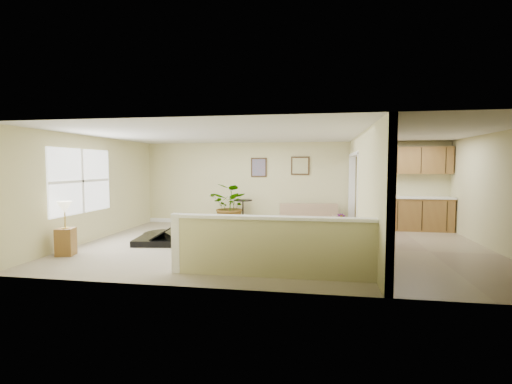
% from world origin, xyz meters
% --- Properties ---
extents(floor, '(9.00, 9.00, 0.00)m').
position_xyz_m(floor, '(0.00, 0.00, 0.00)').
color(floor, tan).
rests_on(floor, ground).
extents(back_wall, '(9.00, 0.04, 2.50)m').
position_xyz_m(back_wall, '(0.00, 3.00, 1.25)').
color(back_wall, beige).
rests_on(back_wall, floor).
extents(front_wall, '(9.00, 0.04, 2.50)m').
position_xyz_m(front_wall, '(0.00, -3.00, 1.25)').
color(front_wall, beige).
rests_on(front_wall, floor).
extents(left_wall, '(0.04, 6.00, 2.50)m').
position_xyz_m(left_wall, '(-4.50, 0.00, 1.25)').
color(left_wall, beige).
rests_on(left_wall, floor).
extents(right_wall, '(0.04, 6.00, 2.50)m').
position_xyz_m(right_wall, '(4.50, 0.00, 1.25)').
color(right_wall, beige).
rests_on(right_wall, floor).
extents(ceiling, '(9.00, 6.00, 0.04)m').
position_xyz_m(ceiling, '(0.00, 0.00, 2.50)').
color(ceiling, beige).
rests_on(ceiling, back_wall).
extents(kitchen_vinyl, '(2.70, 6.00, 0.01)m').
position_xyz_m(kitchen_vinyl, '(3.15, 0.00, 0.00)').
color(kitchen_vinyl, gray).
rests_on(kitchen_vinyl, floor).
extents(interior_partition, '(0.18, 5.99, 2.50)m').
position_xyz_m(interior_partition, '(1.80, 0.25, 1.22)').
color(interior_partition, beige).
rests_on(interior_partition, floor).
extents(pony_half_wall, '(3.42, 0.22, 1.00)m').
position_xyz_m(pony_half_wall, '(0.08, -2.30, 0.52)').
color(pony_half_wall, beige).
rests_on(pony_half_wall, floor).
extents(left_window, '(0.05, 2.15, 1.45)m').
position_xyz_m(left_window, '(-4.49, -0.50, 1.45)').
color(left_window, white).
rests_on(left_window, left_wall).
extents(wall_art_left, '(0.48, 0.04, 0.58)m').
position_xyz_m(wall_art_left, '(-0.95, 2.97, 1.75)').
color(wall_art_left, '#3D2916').
rests_on(wall_art_left, back_wall).
extents(wall_mirror, '(0.55, 0.04, 0.55)m').
position_xyz_m(wall_mirror, '(0.30, 2.97, 1.80)').
color(wall_mirror, '#3D2916').
rests_on(wall_mirror, back_wall).
extents(kitchen_cabinets, '(2.36, 0.65, 2.33)m').
position_xyz_m(kitchen_cabinets, '(3.19, 2.73, 0.87)').
color(kitchen_cabinets, olive).
rests_on(kitchen_cabinets, floor).
extents(piano, '(1.73, 1.78, 1.29)m').
position_xyz_m(piano, '(-2.67, 0.11, 0.54)').
color(piano, black).
rests_on(piano, floor).
extents(piano_bench, '(0.48, 0.73, 0.45)m').
position_xyz_m(piano_bench, '(-1.59, -0.55, 0.23)').
color(piano_bench, black).
rests_on(piano_bench, floor).
extents(loveseat, '(1.80, 1.19, 0.95)m').
position_xyz_m(loveseat, '(0.62, 2.23, 0.36)').
color(loveseat, tan).
rests_on(loveseat, floor).
extents(accent_table, '(0.55, 0.55, 0.80)m').
position_xyz_m(accent_table, '(-1.36, 2.57, 0.51)').
color(accent_table, black).
rests_on(accent_table, floor).
extents(palm_plant, '(1.46, 1.38, 1.29)m').
position_xyz_m(palm_plant, '(-1.64, 2.22, 0.63)').
color(palm_plant, black).
rests_on(palm_plant, floor).
extents(small_plant, '(0.28, 0.28, 0.49)m').
position_xyz_m(small_plant, '(1.45, 2.18, 0.21)').
color(small_plant, black).
rests_on(small_plant, floor).
extents(lamp_stand, '(0.39, 0.39, 1.09)m').
position_xyz_m(lamp_stand, '(-4.15, -1.54, 0.46)').
color(lamp_stand, olive).
rests_on(lamp_stand, floor).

